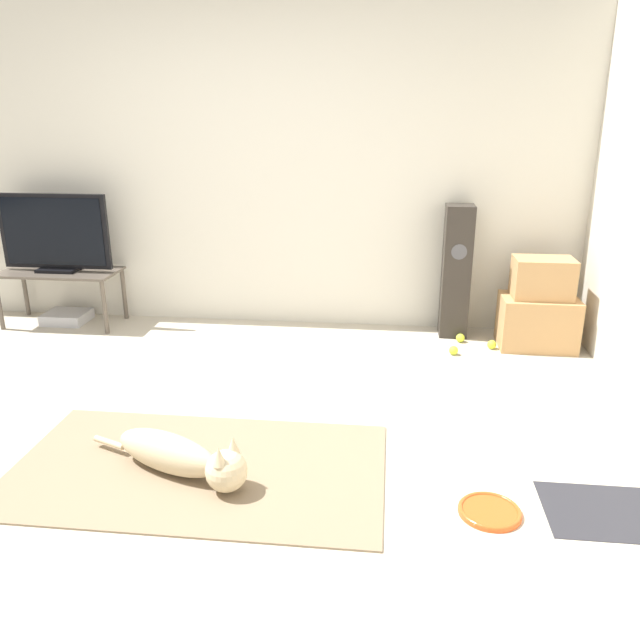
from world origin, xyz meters
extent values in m
plane|color=#BCB29E|center=(0.00, 0.00, 0.00)|extent=(12.00, 12.00, 0.00)
cube|color=beige|center=(0.00, 2.10, 1.27)|extent=(8.00, 0.06, 2.55)
cube|color=#847056|center=(0.18, -0.22, 0.01)|extent=(1.84, 1.04, 0.01)
ellipsoid|color=beige|center=(0.05, -0.26, 0.11)|extent=(0.62, 0.38, 0.20)
sphere|color=beige|center=(0.38, -0.39, 0.11)|extent=(0.20, 0.20, 0.20)
cone|color=beige|center=(0.40, -0.34, 0.22)|extent=(0.06, 0.06, 0.09)
cone|color=beige|center=(0.36, -0.44, 0.22)|extent=(0.06, 0.06, 0.09)
cylinder|color=beige|center=(-0.32, -0.11, 0.06)|extent=(0.19, 0.10, 0.03)
cylinder|color=#DB511E|center=(1.57, -0.42, 0.01)|extent=(0.28, 0.28, 0.02)
torus|color=#DB511E|center=(1.57, -0.42, 0.02)|extent=(0.27, 0.27, 0.02)
cube|color=tan|center=(2.20, 1.70, 0.19)|extent=(0.55, 0.37, 0.38)
cube|color=tan|center=(2.20, 1.71, 0.53)|extent=(0.42, 0.28, 0.29)
cube|color=#2D2823|center=(1.60, 1.90, 0.51)|extent=(0.21, 0.21, 1.02)
cylinder|color=#4C4C51|center=(1.60, 1.79, 0.69)|extent=(0.12, 0.00, 0.12)
cube|color=brown|center=(-1.56, 1.81, 0.44)|extent=(0.94, 0.44, 0.02)
cylinder|color=brown|center=(-1.12, 1.62, 0.22)|extent=(0.04, 0.04, 0.43)
cylinder|color=brown|center=(-2.00, 2.00, 0.22)|extent=(0.04, 0.04, 0.43)
cylinder|color=brown|center=(-1.12, 2.00, 0.22)|extent=(0.04, 0.04, 0.43)
cube|color=black|center=(-1.56, 1.81, 0.46)|extent=(0.31, 0.20, 0.03)
cube|color=black|center=(-1.56, 1.81, 0.77)|extent=(0.89, 0.04, 0.59)
cube|color=black|center=(-1.56, 1.80, 0.77)|extent=(0.82, 0.01, 0.53)
sphere|color=#C6E033|center=(1.58, 1.46, 0.03)|extent=(0.07, 0.07, 0.07)
sphere|color=#C6E033|center=(1.65, 1.73, 0.03)|extent=(0.07, 0.07, 0.07)
sphere|color=#C6E033|center=(1.87, 1.62, 0.03)|extent=(0.07, 0.07, 0.07)
cube|color=#B7B7BC|center=(-1.57, 1.85, 0.04)|extent=(0.34, 0.30, 0.09)
cube|color=#28282D|center=(2.13, -0.36, 0.00)|extent=(0.63, 0.42, 0.01)
camera|label=1|loc=(1.08, -2.82, 1.70)|focal=35.00mm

